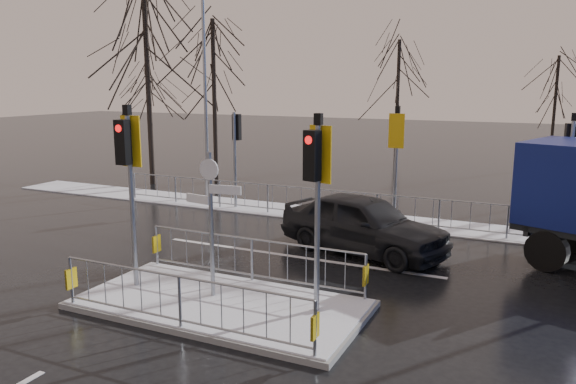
% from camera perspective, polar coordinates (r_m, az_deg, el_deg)
% --- Properties ---
extents(ground, '(120.00, 120.00, 0.00)m').
position_cam_1_polar(ground, '(12.03, -6.88, -11.55)').
color(ground, black).
rests_on(ground, ground).
extents(snow_verge, '(30.00, 2.00, 0.04)m').
position_cam_1_polar(snow_verge, '(19.49, 6.62, -2.60)').
color(snow_verge, white).
rests_on(snow_verge, ground).
extents(lane_markings, '(8.00, 11.38, 0.01)m').
position_cam_1_polar(lane_markings, '(11.77, -7.76, -12.08)').
color(lane_markings, silver).
rests_on(lane_markings, ground).
extents(traffic_island, '(6.00, 3.04, 4.15)m').
position_cam_1_polar(traffic_island, '(11.90, -6.95, -9.78)').
color(traffic_island, slate).
rests_on(traffic_island, ground).
extents(far_kerb_fixtures, '(18.00, 0.65, 3.83)m').
position_cam_1_polar(far_kerb_fixtures, '(18.71, 7.04, -0.05)').
color(far_kerb_fixtures, gray).
rests_on(far_kerb_fixtures, ground).
extents(car_far_lane, '(5.12, 3.17, 1.63)m').
position_cam_1_polar(car_far_lane, '(15.49, 7.69, -3.20)').
color(car_far_lane, black).
rests_on(car_far_lane, ground).
extents(tree_near_a, '(4.75, 4.75, 8.97)m').
position_cam_1_polar(tree_near_a, '(26.23, -14.19, 14.07)').
color(tree_near_a, black).
rests_on(tree_near_a, ground).
extents(tree_near_b, '(4.00, 4.00, 7.55)m').
position_cam_1_polar(tree_near_b, '(25.95, -7.56, 12.21)').
color(tree_near_b, black).
rests_on(tree_near_b, ground).
extents(tree_near_c, '(3.50, 3.50, 6.61)m').
position_cam_1_polar(tree_near_c, '(29.39, -13.99, 10.59)').
color(tree_near_c, black).
rests_on(tree_near_c, ground).
extents(tree_far_a, '(3.75, 3.75, 7.08)m').
position_cam_1_polar(tree_far_a, '(32.36, 11.14, 11.30)').
color(tree_far_a, black).
rests_on(tree_far_a, ground).
extents(tree_far_b, '(3.25, 3.25, 6.14)m').
position_cam_1_polar(tree_far_b, '(33.37, 25.59, 9.32)').
color(tree_far_b, black).
rests_on(tree_far_b, ground).
extents(street_lamp_left, '(1.25, 0.18, 8.20)m').
position_cam_1_polar(street_lamp_left, '(22.57, -8.28, 10.70)').
color(street_lamp_left, gray).
rests_on(street_lamp_left, ground).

